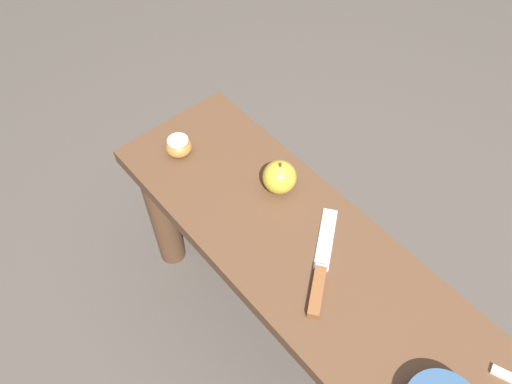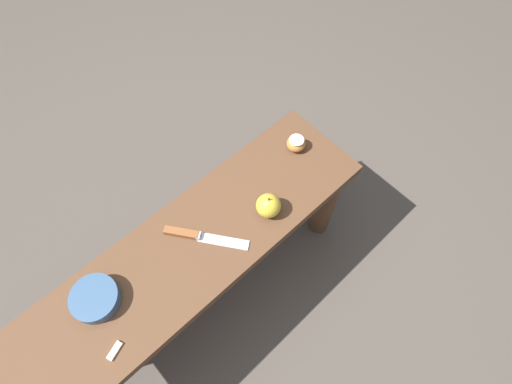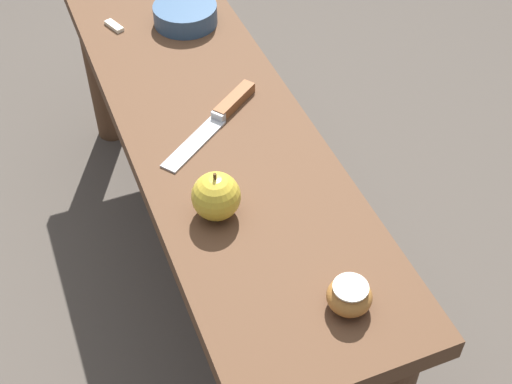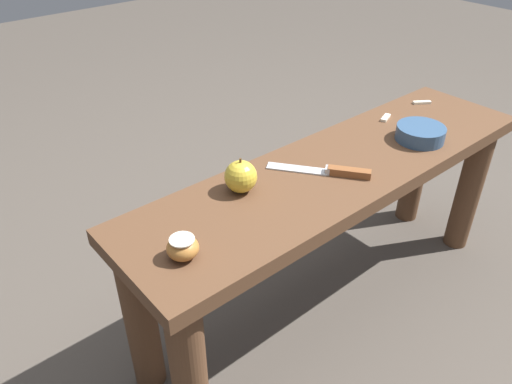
# 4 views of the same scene
# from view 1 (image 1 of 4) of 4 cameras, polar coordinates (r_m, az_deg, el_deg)

# --- Properties ---
(ground_plane) EXTENTS (8.00, 8.00, 0.00)m
(ground_plane) POSITION_cam_1_polar(r_m,az_deg,el_deg) (1.51, 7.29, -19.04)
(ground_plane) COLOR #4C443D
(wooden_bench) EXTENTS (1.26, 0.33, 0.50)m
(wooden_bench) POSITION_cam_1_polar(r_m,az_deg,el_deg) (1.16, 9.25, -13.40)
(wooden_bench) COLOR brown
(wooden_bench) RESTS_ON ground_plane
(knife) EXTENTS (0.18, 0.23, 0.02)m
(knife) POSITION_cam_1_polar(r_m,az_deg,el_deg) (1.05, 7.28, -9.46)
(knife) COLOR #B7BABF
(knife) RESTS_ON wooden_bench
(apple_whole) EXTENTS (0.08, 0.08, 0.09)m
(apple_whole) POSITION_cam_1_polar(r_m,az_deg,el_deg) (1.14, 2.71, 1.72)
(apple_whole) COLOR gold
(apple_whole) RESTS_ON wooden_bench
(apple_cut) EXTENTS (0.07, 0.07, 0.05)m
(apple_cut) POSITION_cam_1_polar(r_m,az_deg,el_deg) (1.23, -8.82, 5.19)
(apple_cut) COLOR #B27233
(apple_cut) RESTS_ON wooden_bench
(apple_slice_center) EXTENTS (0.05, 0.03, 0.01)m
(apple_slice_center) POSITION_cam_1_polar(r_m,az_deg,el_deg) (1.07, 26.60, -18.21)
(apple_slice_center) COLOR silver
(apple_slice_center) RESTS_ON wooden_bench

